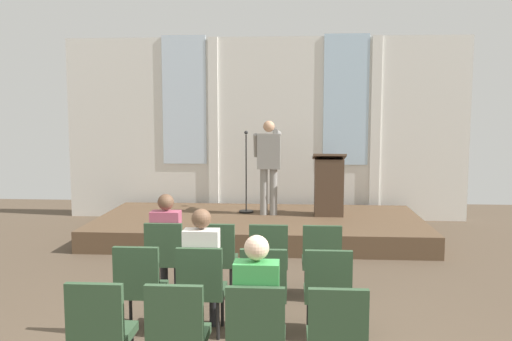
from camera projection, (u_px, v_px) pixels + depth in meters
name	position (u px, v px, depth m)	size (l,w,h in m)	color
rear_partition	(265.00, 128.00, 11.26)	(8.43, 0.14, 3.85)	silver
stage_platform	(259.00, 227.00, 9.77)	(5.85, 2.81, 0.36)	brown
speaker	(269.00, 160.00, 9.90)	(0.51, 0.69, 1.75)	gray
mic_stand	(246.00, 195.00, 10.19)	(0.28, 0.28, 1.55)	black
lectern	(329.00, 186.00, 9.88)	(0.60, 0.48, 1.16)	#4C3828
chair_r0_c0	(166.00, 254.00, 6.60)	(0.46, 0.44, 0.94)	black
audience_r0_c0	(167.00, 238.00, 6.66)	(0.36, 0.39, 1.27)	#2D2D33
chair_r0_c1	(217.00, 255.00, 6.55)	(0.46, 0.44, 0.94)	black
chair_r0_c2	(269.00, 256.00, 6.51)	(0.46, 0.44, 0.94)	black
chair_r0_c3	(321.00, 257.00, 6.47)	(0.46, 0.44, 0.94)	black
chair_r1_c0	(140.00, 283.00, 5.47)	(0.46, 0.44, 0.94)	black
chair_r1_c1	(201.00, 284.00, 5.43)	(0.46, 0.44, 0.94)	black
audience_r1_c1	(202.00, 264.00, 5.49)	(0.36, 0.39, 1.31)	#2D2D33
chair_r1_c2	(264.00, 286.00, 5.39)	(0.46, 0.44, 0.94)	black
chair_r1_c3	(327.00, 287.00, 5.34)	(0.46, 0.44, 0.94)	black
chair_r2_c0	(100.00, 327.00, 4.35)	(0.46, 0.44, 0.94)	black
chair_r2_c1	(177.00, 330.00, 4.31)	(0.46, 0.44, 0.94)	black
chair_r2_c2	(256.00, 332.00, 4.27)	(0.46, 0.44, 0.94)	black
audience_r2_c2	(257.00, 305.00, 4.33)	(0.36, 0.39, 1.31)	#2D2D33
chair_r2_c3	(337.00, 334.00, 4.22)	(0.46, 0.44, 0.94)	black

